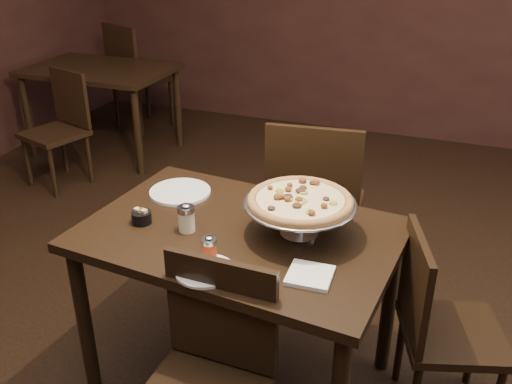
% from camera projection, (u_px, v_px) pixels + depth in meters
% --- Properties ---
extents(room, '(6.04, 7.04, 2.84)m').
position_uv_depth(room, '(271.00, 77.00, 1.83)').
color(room, black).
rests_on(room, ground).
extents(dining_table, '(1.28, 0.92, 0.76)m').
position_uv_depth(dining_table, '(240.00, 252.00, 2.28)').
color(dining_table, black).
rests_on(dining_table, ground).
extents(background_table, '(1.17, 0.78, 0.73)m').
position_uv_depth(background_table, '(101.00, 79.00, 4.72)').
color(background_table, black).
rests_on(background_table, ground).
extents(pizza_stand, '(0.43, 0.43, 0.18)m').
position_uv_depth(pizza_stand, '(300.00, 201.00, 2.14)').
color(pizza_stand, '#B0B1B7').
rests_on(pizza_stand, dining_table).
extents(parmesan_shaker, '(0.07, 0.07, 0.12)m').
position_uv_depth(parmesan_shaker, '(186.00, 218.00, 2.21)').
color(parmesan_shaker, '#F6EABF').
rests_on(parmesan_shaker, dining_table).
extents(pepper_flake_shaker, '(0.06, 0.06, 0.10)m').
position_uv_depth(pepper_flake_shaker, '(209.00, 249.00, 2.02)').
color(pepper_flake_shaker, maroon).
rests_on(pepper_flake_shaker, dining_table).
extents(packet_caddy, '(0.08, 0.08, 0.06)m').
position_uv_depth(packet_caddy, '(141.00, 217.00, 2.28)').
color(packet_caddy, black).
rests_on(packet_caddy, dining_table).
extents(napkin_stack, '(0.16, 0.16, 0.02)m').
position_uv_depth(napkin_stack, '(310.00, 275.00, 1.94)').
color(napkin_stack, white).
rests_on(napkin_stack, dining_table).
extents(plate_left, '(0.27, 0.27, 0.01)m').
position_uv_depth(plate_left, '(180.00, 192.00, 2.52)').
color(plate_left, white).
rests_on(plate_left, dining_table).
extents(plate_near, '(0.21, 0.21, 0.01)m').
position_uv_depth(plate_near, '(205.00, 271.00, 1.97)').
color(plate_near, white).
rests_on(plate_near, dining_table).
extents(serving_spatula, '(0.17, 0.17, 0.02)m').
position_uv_depth(serving_spatula, '(305.00, 212.00, 2.07)').
color(serving_spatula, '#B0B1B7').
rests_on(serving_spatula, pizza_stand).
extents(chair_far, '(0.51, 0.51, 0.99)m').
position_uv_depth(chair_far, '(315.00, 202.00, 2.92)').
color(chair_far, black).
rests_on(chair_far, ground).
extents(chair_near, '(0.41, 0.41, 0.87)m').
position_uv_depth(chair_near, '(209.00, 375.00, 1.93)').
color(chair_near, black).
rests_on(chair_near, ground).
extents(chair_side, '(0.48, 0.48, 0.82)m').
position_uv_depth(chair_side, '(438.00, 322.00, 2.21)').
color(chair_side, black).
rests_on(chair_side, ground).
extents(bg_chair_far, '(0.60, 0.60, 0.98)m').
position_uv_depth(bg_chair_far, '(134.00, 73.00, 5.29)').
color(bg_chair_far, black).
rests_on(bg_chair_far, ground).
extents(bg_chair_near, '(0.49, 0.49, 0.85)m').
position_uv_depth(bg_chair_near, '(61.00, 124.00, 4.23)').
color(bg_chair_near, black).
rests_on(bg_chair_near, ground).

